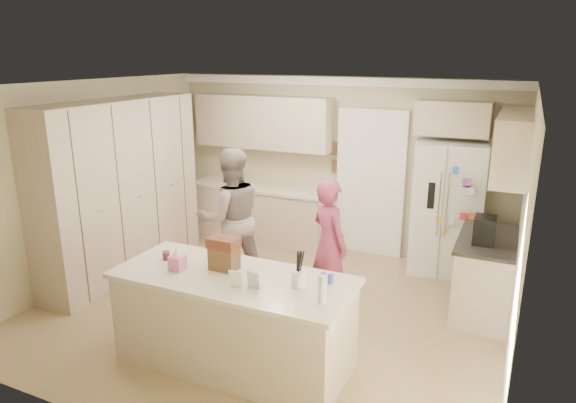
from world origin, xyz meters
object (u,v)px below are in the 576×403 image
at_px(utensil_crock, 299,278).
at_px(dollhouse_body, 224,258).
at_px(teen_girl, 329,244).
at_px(refrigerator, 446,208).
at_px(tissue_box, 177,263).
at_px(island_base, 234,322).
at_px(coffee_maker, 485,230).
at_px(teen_boy, 231,218).

xyz_separation_m(utensil_crock, dollhouse_body, (-0.80, 0.05, 0.04)).
height_order(dollhouse_body, teen_girl, teen_girl).
relative_size(refrigerator, utensil_crock, 12.00).
xyz_separation_m(refrigerator, tissue_box, (-2.03, -3.26, 0.10)).
bearing_deg(utensil_crock, dollhouse_body, 176.42).
relative_size(island_base, teen_girl, 1.41).
relative_size(coffee_maker, teen_boy, 0.17).
bearing_deg(teen_girl, refrigerator, -88.18).
bearing_deg(refrigerator, utensil_crock, -112.62).
relative_size(coffee_maker, teen_girl, 0.19).
relative_size(refrigerator, tissue_box, 12.86).
bearing_deg(teen_girl, teen_boy, 33.42).
bearing_deg(tissue_box, dollhouse_body, 26.57).
distance_m(utensil_crock, dollhouse_body, 0.80).
bearing_deg(utensil_crock, teen_girl, 99.78).
relative_size(coffee_maker, dollhouse_body, 1.15).
xyz_separation_m(tissue_box, teen_girl, (0.95, 1.62, -0.22)).
xyz_separation_m(island_base, dollhouse_body, (-0.15, 0.10, 0.60)).
relative_size(dollhouse_body, teen_girl, 0.17).
height_order(refrigerator, dollhouse_body, refrigerator).
distance_m(teen_boy, teen_girl, 1.36).
distance_m(refrigerator, island_base, 3.52).
bearing_deg(teen_boy, refrigerator, 169.46).
distance_m(tissue_box, dollhouse_body, 0.45).
xyz_separation_m(coffee_maker, utensil_crock, (-1.40, -1.85, -0.07)).
relative_size(tissue_box, dollhouse_body, 0.54).
height_order(utensil_crock, tissue_box, utensil_crock).
bearing_deg(coffee_maker, refrigerator, 114.51).
distance_m(dollhouse_body, teen_boy, 1.67).
distance_m(island_base, teen_girl, 1.61).
height_order(island_base, teen_girl, teen_girl).
xyz_separation_m(island_base, tissue_box, (-0.55, -0.10, 0.56)).
bearing_deg(refrigerator, coffee_maker, -73.21).
bearing_deg(dollhouse_body, teen_girl, 68.92).
bearing_deg(dollhouse_body, refrigerator, 61.99).
height_order(coffee_maker, utensil_crock, coffee_maker).
distance_m(refrigerator, coffee_maker, 1.39).
bearing_deg(teen_boy, coffee_maker, 142.58).
relative_size(utensil_crock, teen_girl, 0.10).
distance_m(coffee_maker, island_base, 2.87).
distance_m(coffee_maker, tissue_box, 3.28).
bearing_deg(refrigerator, tissue_box, -129.61).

